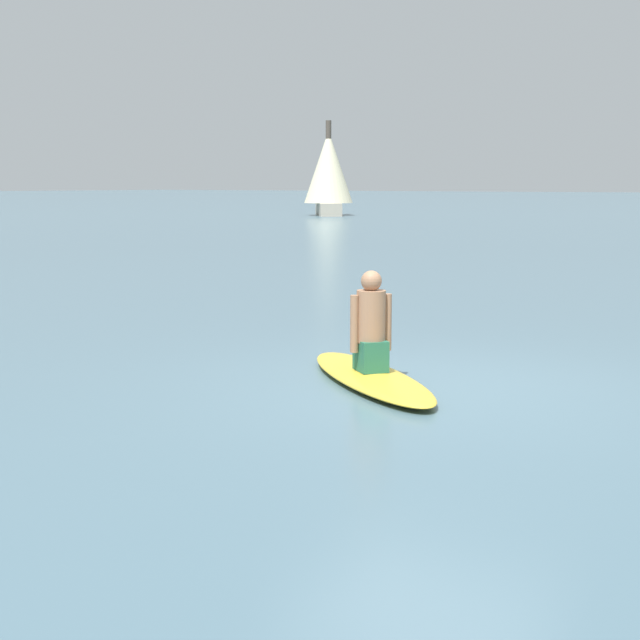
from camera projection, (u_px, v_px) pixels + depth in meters
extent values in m
plane|color=slate|center=(426.00, 386.00, 8.99)|extent=(400.00, 400.00, 0.00)
ellipsoid|color=gold|center=(371.00, 377.00, 9.11)|extent=(2.59, 2.21, 0.13)
cube|color=#26664C|center=(371.00, 355.00, 9.08)|extent=(0.42, 0.41, 0.31)
cylinder|color=#9E7051|center=(371.00, 316.00, 9.02)|extent=(0.40, 0.40, 0.52)
sphere|color=#9E7051|center=(371.00, 281.00, 8.97)|extent=(0.21, 0.21, 0.21)
cylinder|color=#9E7051|center=(387.00, 322.00, 9.09)|extent=(0.12, 0.12, 0.57)
cylinder|color=#9E7051|center=(354.00, 324.00, 8.98)|extent=(0.12, 0.12, 0.57)
cube|color=#B2A893|center=(328.00, 209.00, 56.76)|extent=(3.73, 4.16, 0.78)
cylinder|color=#4C4238|center=(328.00, 162.00, 56.33)|extent=(0.35, 0.35, 5.01)
cone|color=beige|center=(328.00, 167.00, 56.37)|extent=(4.25, 4.25, 4.41)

